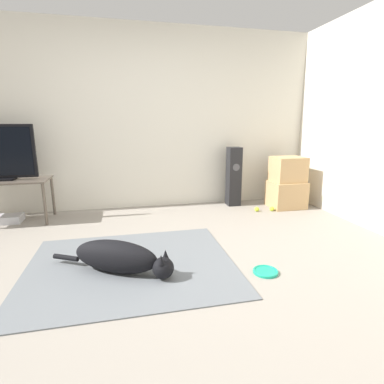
{
  "coord_description": "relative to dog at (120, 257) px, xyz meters",
  "views": [
    {
      "loc": [
        -0.21,
        -2.34,
        1.24
      ],
      "look_at": [
        0.54,
        0.96,
        0.45
      ],
      "focal_mm": 28.0,
      "sensor_mm": 36.0,
      "label": 1
    }
  ],
  "objects": [
    {
      "name": "ground_plane",
      "position": [
        0.29,
        -0.04,
        -0.14
      ],
      "size": [
        12.0,
        12.0,
        0.0
      ],
      "primitive_type": "plane",
      "color": "gray"
    },
    {
      "name": "wall_back",
      "position": [
        0.29,
        2.06,
        1.13
      ],
      "size": [
        8.0,
        0.06,
        2.55
      ],
      "color": "beige",
      "rests_on": "ground_plane"
    },
    {
      "name": "area_rug",
      "position": [
        0.09,
        0.12,
        -0.14
      ],
      "size": [
        1.8,
        1.49,
        0.01
      ],
      "color": "slate",
      "rests_on": "ground_plane"
    },
    {
      "name": "dog",
      "position": [
        0.0,
        0.0,
        0.0
      ],
      "size": [
        1.01,
        0.6,
        0.28
      ],
      "color": "black",
      "rests_on": "area_rug"
    },
    {
      "name": "frisbee",
      "position": [
        1.19,
        -0.26,
        -0.13
      ],
      "size": [
        0.21,
        0.21,
        0.03
      ],
      "color": "#199E7A",
      "rests_on": "ground_plane"
    },
    {
      "name": "cardboard_box_lower",
      "position": [
        2.4,
        1.53,
        0.05
      ],
      "size": [
        0.49,
        0.41,
        0.39
      ],
      "color": "tan",
      "rests_on": "ground_plane"
    },
    {
      "name": "cardboard_box_upper",
      "position": [
        2.41,
        1.55,
        0.42
      ],
      "size": [
        0.45,
        0.38,
        0.36
      ],
      "color": "tan",
      "rests_on": "cardboard_box_lower"
    },
    {
      "name": "floor_speaker",
      "position": [
        1.67,
        1.83,
        0.3
      ],
      "size": [
        0.19,
        0.2,
        0.88
      ],
      "color": "black",
      "rests_on": "ground_plane"
    },
    {
      "name": "tv_stand",
      "position": [
        -1.41,
        1.68,
        0.34
      ],
      "size": [
        1.08,
        0.51,
        0.54
      ],
      "color": "brown",
      "rests_on": "ground_plane"
    },
    {
      "name": "tennis_ball_by_boxes",
      "position": [
        1.88,
        1.41,
        -0.11
      ],
      "size": [
        0.07,
        0.07,
        0.07
      ],
      "color": "#C6E033",
      "rests_on": "ground_plane"
    },
    {
      "name": "tennis_ball_near_speaker",
      "position": [
        2.1,
        1.38,
        -0.11
      ],
      "size": [
        0.07,
        0.07,
        0.07
      ],
      "color": "#C6E033",
      "rests_on": "ground_plane"
    },
    {
      "name": "game_console",
      "position": [
        -1.4,
        1.66,
        -0.1
      ],
      "size": [
        0.32,
        0.23,
        0.09
      ],
      "color": "#B7B7BC",
      "rests_on": "ground_plane"
    }
  ]
}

